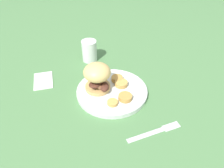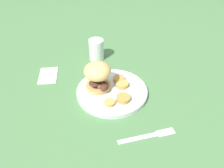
{
  "view_description": "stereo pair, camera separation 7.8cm",
  "coord_description": "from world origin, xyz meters",
  "px_view_note": "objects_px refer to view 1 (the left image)",
  "views": [
    {
      "loc": [
        0.08,
        -0.6,
        0.53
      ],
      "look_at": [
        0.0,
        0.0,
        0.04
      ],
      "focal_mm": 35.0,
      "sensor_mm": 36.0,
      "label": 1
    },
    {
      "loc": [
        0.15,
        -0.59,
        0.53
      ],
      "look_at": [
        0.0,
        0.0,
        0.04
      ],
      "focal_mm": 35.0,
      "sensor_mm": 36.0,
      "label": 2
    }
  ],
  "objects_px": {
    "sandwich": "(98,76)",
    "drinking_glass": "(89,51)",
    "fork": "(155,132)",
    "dinner_plate": "(112,91)"
  },
  "relations": [
    {
      "from": "sandwich",
      "to": "drinking_glass",
      "type": "bearing_deg",
      "value": 109.45
    },
    {
      "from": "fork",
      "to": "dinner_plate",
      "type": "bearing_deg",
      "value": 133.14
    },
    {
      "from": "sandwich",
      "to": "fork",
      "type": "relative_size",
      "value": 0.62
    },
    {
      "from": "fork",
      "to": "drinking_glass",
      "type": "distance_m",
      "value": 0.47
    },
    {
      "from": "sandwich",
      "to": "dinner_plate",
      "type": "bearing_deg",
      "value": 0.3
    },
    {
      "from": "dinner_plate",
      "to": "drinking_glass",
      "type": "distance_m",
      "value": 0.25
    },
    {
      "from": "sandwich",
      "to": "fork",
      "type": "distance_m",
      "value": 0.27
    },
    {
      "from": "fork",
      "to": "drinking_glass",
      "type": "height_order",
      "value": "drinking_glass"
    },
    {
      "from": "dinner_plate",
      "to": "drinking_glass",
      "type": "bearing_deg",
      "value": 120.55
    },
    {
      "from": "sandwich",
      "to": "drinking_glass",
      "type": "relative_size",
      "value": 1.11
    }
  ]
}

